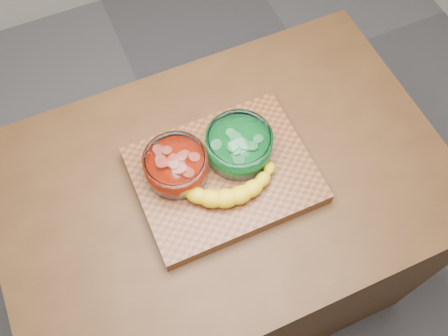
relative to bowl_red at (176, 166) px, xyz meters
name	(u,v)px	position (x,y,z in m)	size (l,w,h in m)	color
ground	(224,274)	(0.11, -0.05, -0.98)	(3.50, 3.50, 0.00)	#5C5C61
counter	(224,237)	(0.11, -0.05, -0.53)	(1.20, 0.80, 0.90)	#482C15
cutting_board	(224,175)	(0.11, -0.05, -0.06)	(0.45, 0.35, 0.04)	brown
bowl_red	(176,166)	(0.00, 0.00, 0.00)	(0.16, 0.16, 0.07)	white
bowl_green	(239,146)	(0.17, -0.01, 0.00)	(0.17, 0.17, 0.08)	white
banana	(225,180)	(0.10, -0.08, -0.02)	(0.30, 0.17, 0.04)	yellow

